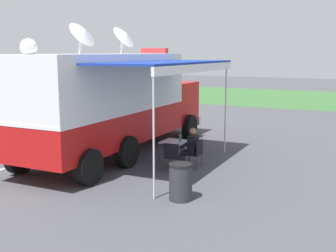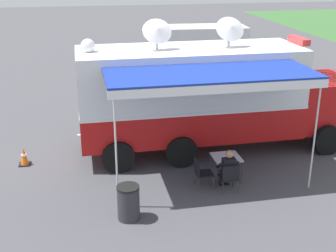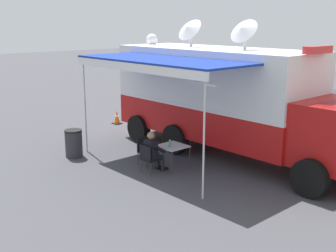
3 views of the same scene
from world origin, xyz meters
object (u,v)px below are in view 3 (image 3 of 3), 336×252
(folding_table, at_px, (172,147))
(command_truck, at_px, (230,97))
(seated_responder, at_px, (153,151))
(folding_chair_at_table, at_px, (149,157))
(trash_bin, at_px, (74,143))
(folding_chair_beside_table, at_px, (146,149))
(water_bottle, at_px, (170,144))
(traffic_cone, at_px, (117,117))

(folding_table, bearing_deg, command_truck, 175.94)
(command_truck, relative_size, folding_table, 11.74)
(seated_responder, bearing_deg, folding_chair_at_table, 0.84)
(folding_chair_at_table, distance_m, trash_bin, 3.01)
(folding_chair_beside_table, height_order, seated_responder, seated_responder)
(folding_chair_at_table, xyz_separation_m, trash_bin, (0.83, -2.90, -0.06))
(water_bottle, height_order, seated_responder, seated_responder)
(command_truck, relative_size, folding_chair_at_table, 10.95)
(folding_chair_beside_table, relative_size, traffic_cone, 1.50)
(command_truck, distance_m, folding_table, 2.68)
(water_bottle, distance_m, seated_responder, 0.53)
(folding_chair_at_table, bearing_deg, water_bottle, 161.43)
(folding_chair_at_table, bearing_deg, trash_bin, -73.95)
(command_truck, height_order, folding_chair_beside_table, command_truck)
(folding_table, bearing_deg, traffic_cone, -109.47)
(trash_bin, bearing_deg, seated_responder, 109.46)
(command_truck, xyz_separation_m, folding_chair_beside_table, (2.70, -1.02, -1.43))
(water_bottle, bearing_deg, traffic_cone, -110.60)
(command_truck, height_order, trash_bin, command_truck)
(water_bottle, relative_size, folding_chair_beside_table, 0.26)
(folding_table, xyz_separation_m, trash_bin, (1.63, -3.04, -0.22))
(command_truck, xyz_separation_m, folding_chair_at_table, (3.15, -0.31, -1.43))
(folding_table, xyz_separation_m, water_bottle, (0.16, 0.07, 0.16))
(folding_chair_beside_table, relative_size, trash_bin, 0.96)
(water_bottle, height_order, folding_chair_at_table, water_bottle)
(seated_responder, height_order, trash_bin, seated_responder)
(folding_chair_at_table, relative_size, folding_chair_beside_table, 1.00)
(traffic_cone, bearing_deg, trash_bin, 38.17)
(water_bottle, xyz_separation_m, folding_chair_beside_table, (0.19, -0.92, -0.32))
(trash_bin, distance_m, traffic_cone, 4.78)
(folding_chair_at_table, distance_m, seated_responder, 0.23)
(seated_responder, relative_size, trash_bin, 1.37)
(folding_table, xyz_separation_m, traffic_cone, (-2.12, -5.99, -0.39))
(folding_table, relative_size, folding_chair_beside_table, 0.93)
(water_bottle, relative_size, folding_chair_at_table, 0.26)
(folding_chair_at_table, relative_size, trash_bin, 0.96)
(folding_table, xyz_separation_m, folding_chair_beside_table, (0.35, -0.85, -0.16))
(folding_chair_beside_table, relative_size, seated_responder, 0.70)
(folding_table, height_order, folding_chair_at_table, folding_chair_at_table)
(seated_responder, bearing_deg, water_bottle, 154.25)
(folding_chair_beside_table, xyz_separation_m, traffic_cone, (-2.47, -5.14, -0.23))
(folding_chair_beside_table, bearing_deg, trash_bin, -59.63)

